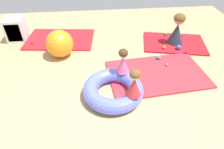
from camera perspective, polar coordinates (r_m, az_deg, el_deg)
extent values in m
plane|color=tan|center=(3.45, -1.18, -6.10)|extent=(8.00, 8.00, 0.00)
cube|color=red|center=(5.20, -14.85, 9.92)|extent=(1.74, 1.22, 0.04)
cube|color=red|center=(3.97, 12.91, 0.17)|extent=(1.98, 1.33, 0.04)
cube|color=#B21923|center=(5.09, 17.63, 8.72)|extent=(1.62, 1.25, 0.04)
torus|color=#6070E5|center=(3.37, 0.34, -4.47)|extent=(1.04, 1.04, 0.26)
cone|color=red|center=(3.02, 6.43, -3.51)|extent=(0.29, 0.29, 0.32)
sphere|color=beige|center=(2.86, 6.76, -0.08)|extent=(0.16, 0.16, 0.16)
ellipsoid|color=brown|center=(2.85, 6.79, 0.17)|extent=(0.17, 0.17, 0.14)
cone|color=#E5608E|center=(3.46, 3.17, 3.01)|extent=(0.32, 0.32, 0.31)
sphere|color=#936647|center=(3.33, 3.31, 6.14)|extent=(0.15, 0.15, 0.15)
ellipsoid|color=#472D19|center=(3.32, 3.32, 6.36)|extent=(0.17, 0.17, 0.13)
cone|color=#232D3D|center=(4.97, 18.22, 11.32)|extent=(0.50, 0.50, 0.49)
sphere|color=tan|center=(4.83, 19.08, 15.02)|extent=(0.24, 0.24, 0.24)
ellipsoid|color=brown|center=(4.82, 19.14, 15.28)|extent=(0.26, 0.26, 0.21)
sphere|color=yellow|center=(5.19, -16.32, 10.53)|extent=(0.11, 0.11, 0.11)
sphere|color=orange|center=(4.73, 14.98, 7.70)|extent=(0.08, 0.08, 0.08)
sphere|color=red|center=(5.16, -22.29, 8.63)|extent=(0.06, 0.06, 0.06)
sphere|color=pink|center=(4.18, 15.74, 2.81)|extent=(0.06, 0.06, 0.06)
sphere|color=green|center=(5.34, 15.36, 11.33)|extent=(0.07, 0.07, 0.07)
sphere|color=teal|center=(4.33, 13.38, 4.85)|extent=(0.09, 0.09, 0.09)
sphere|color=blue|center=(4.80, 18.81, 7.56)|extent=(0.11, 0.11, 0.11)
sphere|color=orange|center=(4.43, -15.03, 8.65)|extent=(0.59, 0.59, 0.59)
cube|color=silver|center=(5.47, -26.20, 11.77)|extent=(0.44, 0.44, 0.56)
cube|color=#2D2D33|center=(5.37, -26.53, 11.17)|extent=(0.34, 0.20, 0.44)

